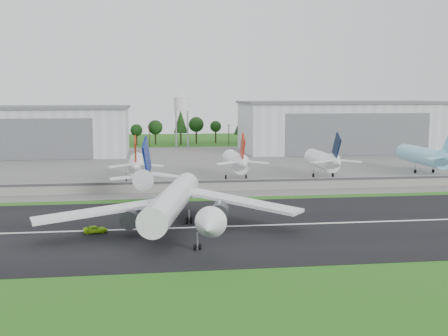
{
  "coord_description": "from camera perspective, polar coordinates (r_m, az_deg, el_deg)",
  "views": [
    {
      "loc": [
        -22.42,
        -108.74,
        28.88
      ],
      "look_at": [
        -2.33,
        40.0,
        9.0
      ],
      "focal_mm": 45.0,
      "sensor_mm": 36.0,
      "label": 1
    }
  ],
  "objects": [
    {
      "name": "hangar_west",
      "position": [
        280.19,
        -19.58,
        3.58
      ],
      "size": [
        97.0,
        44.0,
        23.2
      ],
      "color": "silver",
      "rests_on": "ground"
    },
    {
      "name": "ground",
      "position": [
        114.73,
        3.86,
        -7.05
      ],
      "size": [
        600.0,
        600.0,
        0.0
      ],
      "primitive_type": "plane",
      "color": "#255D16",
      "rests_on": "ground"
    },
    {
      "name": "runway_centerline",
      "position": [
        124.22,
        2.93,
        -5.86
      ],
      "size": [
        220.0,
        1.0,
        0.02
      ],
      "primitive_type": "cube",
      "color": "white",
      "rests_on": "runway"
    },
    {
      "name": "parked_jet_red_b",
      "position": [
        188.99,
        1.3,
        0.66
      ],
      "size": [
        7.36,
        31.29,
        16.75
      ],
      "color": "white",
      "rests_on": "ground"
    },
    {
      "name": "treeline",
      "position": [
        325.8,
        -3.72,
        2.44
      ],
      "size": [
        320.0,
        16.0,
        22.0
      ],
      "primitive_type": null,
      "color": "black",
      "rests_on": "ground"
    },
    {
      "name": "hangar_east",
      "position": [
        290.94,
        11.92,
        4.18
      ],
      "size": [
        102.0,
        47.0,
        25.2
      ],
      "color": "silver",
      "rests_on": "ground"
    },
    {
      "name": "main_airliner",
      "position": [
        120.83,
        -5.18,
        -3.94
      ],
      "size": [
        56.02,
        58.88,
        18.17
      ],
      "rotation": [
        0.0,
        0.0,
        2.93
      ],
      "color": "white",
      "rests_on": "runway"
    },
    {
      "name": "parked_jet_navy",
      "position": [
        196.11,
        10.19,
        0.78
      ],
      "size": [
        7.36,
        31.29,
        16.69
      ],
      "color": "white",
      "rests_on": "ground"
    },
    {
      "name": "parked_jet_red_a",
      "position": [
        186.72,
        -8.87,
        0.39
      ],
      "size": [
        7.36,
        31.29,
        16.4
      ],
      "color": "silver",
      "rests_on": "ground"
    },
    {
      "name": "blast_fence",
      "position": [
        167.46,
        0.1,
        -1.76
      ],
      "size": [
        240.0,
        0.61,
        3.5
      ],
      "color": "gray",
      "rests_on": "ground"
    },
    {
      "name": "runway",
      "position": [
        124.23,
        2.93,
        -5.88
      ],
      "size": [
        320.0,
        60.0,
        0.1
      ],
      "primitive_type": "cube",
      "color": "black",
      "rests_on": "ground"
    },
    {
      "name": "apron",
      "position": [
        231.64,
        -2.08,
        0.39
      ],
      "size": [
        320.0,
        150.0,
        0.1
      ],
      "primitive_type": "cube",
      "color": "slate",
      "rests_on": "ground"
    },
    {
      "name": "utility_poles",
      "position": [
        310.9,
        -3.53,
        2.2
      ],
      "size": [
        230.0,
        3.0,
        12.0
      ],
      "primitive_type": null,
      "color": "black",
      "rests_on": "ground"
    },
    {
      "name": "water_tower",
      "position": [
        294.29,
        -4.33,
        6.68
      ],
      "size": [
        8.4,
        8.4,
        29.4
      ],
      "color": "#99999E",
      "rests_on": "ground"
    },
    {
      "name": "parked_jet_skyblue",
      "position": [
        216.17,
        19.9,
        1.14
      ],
      "size": [
        7.36,
        37.29,
        17.03
      ],
      "color": "#87CCE9",
      "rests_on": "ground"
    },
    {
      "name": "ground_vehicle",
      "position": [
        120.74,
        -12.93,
        -6.1
      ],
      "size": [
        5.3,
        2.95,
        1.4
      ],
      "primitive_type": "imported",
      "rotation": [
        0.0,
        0.0,
        1.7
      ],
      "color": "#A8EE1C",
      "rests_on": "runway"
    }
  ]
}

